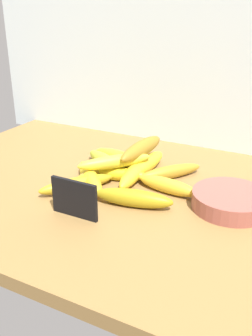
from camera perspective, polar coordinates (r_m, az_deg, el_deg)
The scene contains 17 objects.
counter_top at distance 97.36cm, azimuth -2.68°, elevation -3.41°, with size 110.00×76.00×3.00cm, color olive.
back_wall at distance 122.60cm, azimuth 6.64°, elevation 18.39°, with size 130.00×2.00×70.00cm, color silver.
chalkboard_sign at distance 82.29cm, azimuth -7.63°, elevation -4.72°, with size 11.00×1.80×8.40cm.
fruit_bowl at distance 88.65cm, azimuth 15.29°, elevation -4.67°, with size 17.26×17.26×3.76cm, color #984F44.
banana_0 at distance 86.25cm, azimuth 1.15°, elevation -4.48°, with size 17.96×4.07×4.07cm, color #A58C17.
banana_1 at distance 92.81cm, azimuth 6.27°, elevation -2.64°, with size 15.66×3.67×3.67cm, color gold.
banana_2 at distance 96.76cm, azimuth -5.35°, elevation -1.42°, with size 20.02×3.83×3.83cm, color yellow.
banana_3 at distance 103.36cm, azimuth 2.87°, elevation 0.48°, with size 19.59×4.33×4.33cm, color yellow.
banana_4 at distance 99.58cm, azimuth 1.42°, elevation -0.48°, with size 20.96×4.12×4.12cm, color yellow.
banana_5 at distance 98.77cm, azimuth -1.37°, elevation -0.89°, with size 17.63×3.48×3.48cm, color yellow.
banana_6 at distance 104.98cm, azimuth -2.73°, elevation 0.76°, with size 19.58×4.01×4.01cm, color gold.
banana_7 at distance 101.39cm, azimuth -3.84°, elevation -0.24°, with size 20.51×3.59×3.59cm, color #A88624.
banana_8 at distance 94.17cm, azimuth -7.32°, elevation -2.37°, with size 19.04×3.45×3.45cm, color #B5961E.
banana_9 at distance 107.67cm, azimuth -0.56°, elevation 1.39°, with size 20.01×4.04×4.04cm, color yellow.
banana_10 at distance 100.58cm, azimuth 6.58°, elevation -0.60°, with size 18.31×3.46×3.46cm, color #A78023.
banana_11 at distance 97.42cm, azimuth -1.63°, elevation 0.96°, with size 19.57×3.43×3.43cm, color gold.
banana_12 at distance 102.62cm, azimuth 2.30°, elevation 2.91°, with size 19.77×4.29×4.29cm, color olive.
Camera 1 is at (44.10, -74.93, 45.30)cm, focal length 41.05 mm.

